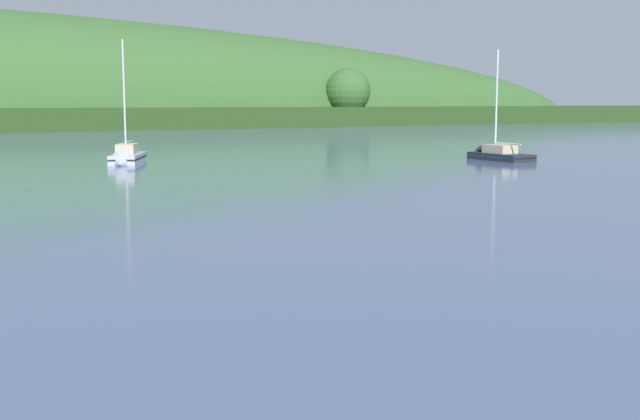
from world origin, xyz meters
name	(u,v)px	position (x,y,z in m)	size (l,w,h in m)	color
sailboat_near_mooring	(494,157)	(26.71, 68.46, 0.24)	(2.77, 7.63, 11.55)	#232328
sailboat_midwater_white	(126,159)	(-5.78, 79.21, 0.37)	(5.15, 8.22, 11.81)	#ADB2BC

